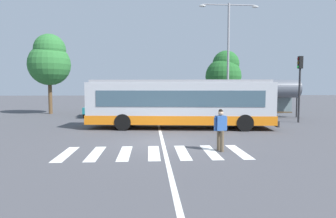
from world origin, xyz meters
TOP-DOWN VIEW (x-y plane):
  - ground_plane at (0.00, 0.00)m, footprint 160.00×160.00m
  - city_transit_bus at (1.35, 4.93)m, footprint 11.81×3.78m
  - pedestrian_crossing_street at (2.31, -1.85)m, footprint 0.57×0.43m
  - parked_car_teal at (-5.36, 13.11)m, footprint 2.17×4.63m
  - parked_car_silver at (-2.66, 13.06)m, footprint 2.15×4.62m
  - parked_car_black at (0.02, 13.12)m, footprint 1.91×4.52m
  - parked_car_charcoal at (2.67, 13.17)m, footprint 1.99×4.56m
  - traffic_light_far_corner at (10.43, 7.37)m, footprint 0.33×0.32m
  - bus_stop_shelter at (9.76, 10.97)m, footprint 4.84×1.54m
  - twin_arm_street_lamp at (6.42, 12.36)m, footprint 5.31×0.32m
  - background_tree_left at (-10.23, 15.77)m, footprint 4.02×4.02m
  - background_tree_right at (7.90, 19.50)m, footprint 4.05×4.05m
  - crosswalk_painted_stripes at (-0.41, -2.04)m, footprint 7.32×2.66m
  - lane_center_line at (0.04, 2.00)m, footprint 0.16×24.00m

SIDE VIEW (x-z plane):
  - ground_plane at x=0.00m, z-range 0.00..0.00m
  - lane_center_line at x=0.04m, z-range 0.00..0.01m
  - crosswalk_painted_stripes at x=-0.41m, z-range 0.00..0.01m
  - parked_car_teal at x=-5.36m, z-range 0.09..1.44m
  - parked_car_silver at x=-2.66m, z-range 0.09..1.44m
  - parked_car_black at x=0.02m, z-range 0.09..1.44m
  - parked_car_charcoal at x=2.67m, z-range 0.09..1.44m
  - pedestrian_crossing_street at x=2.31m, z-range 0.11..1.83m
  - city_transit_bus at x=1.35m, z-range 0.06..3.12m
  - bus_stop_shelter at x=9.76m, z-range 0.79..4.04m
  - traffic_light_far_corner at x=10.43m, z-range 0.82..5.69m
  - background_tree_right at x=7.90m, z-range 0.86..7.63m
  - background_tree_left at x=-10.23m, z-range 1.34..9.06m
  - twin_arm_street_lamp at x=6.42m, z-range 1.13..11.09m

